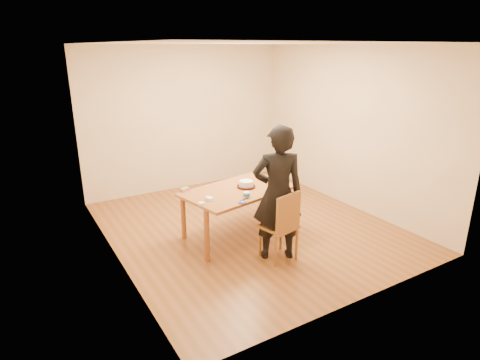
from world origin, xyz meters
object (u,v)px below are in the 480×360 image
dining_table (238,190)px  cake (246,184)px  cake_plate (246,187)px  person (278,194)px  dining_chair (279,226)px

dining_table → cake: 0.16m
cake_plate → person: 0.75m
cake_plate → person: person is taller
person → cake: bearing=-65.0°
dining_table → cake_plate: (0.14, 0.01, 0.03)m
cake_plate → person: size_ratio=0.15×
person → cake_plate: bearing=-65.0°
dining_chair → person: size_ratio=0.22×
dining_table → cake_plate: 0.14m
cake_plate → dining_chair: bearing=-89.3°
cake → cake_plate: bearing=0.0°
dining_table → person: person is taller
dining_chair → cake_plate: 0.85m
dining_chair → cake_plate: cake_plate is taller
dining_chair → person: bearing=77.3°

